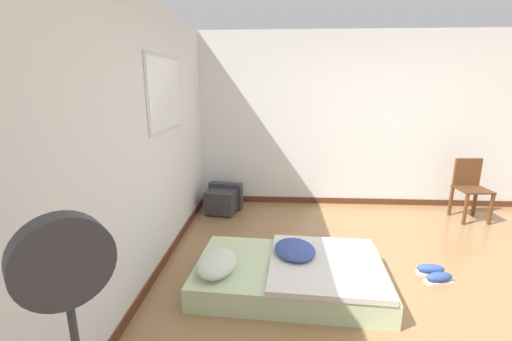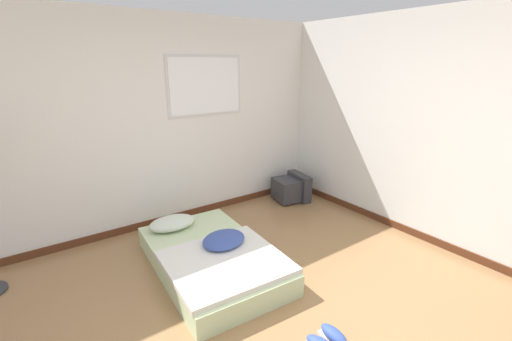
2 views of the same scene
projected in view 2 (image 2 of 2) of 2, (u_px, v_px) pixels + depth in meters
wall_back at (146, 127)px, 4.13m from camera, size 7.35×0.08×2.60m
wall_right at (468, 138)px, 3.53m from camera, size 0.08×7.46×2.60m
mattress_bed at (211, 256)px, 3.50m from camera, size 1.15×1.79×0.36m
crt_tv at (291, 188)px, 5.24m from camera, size 0.53×0.53×0.40m
sneaker_pair at (328, 341)px, 2.55m from camera, size 0.29×0.29×0.10m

